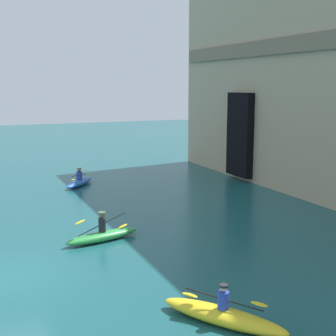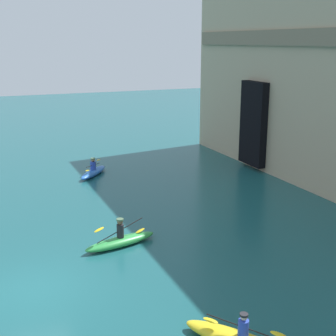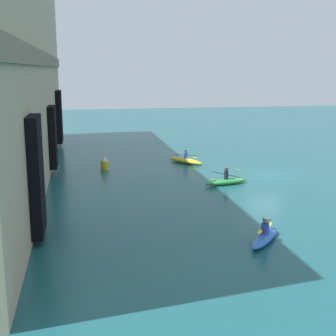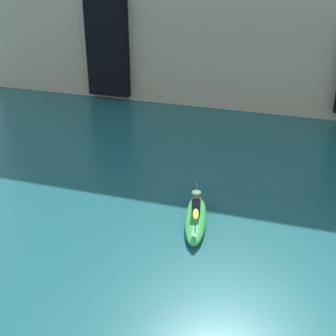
% 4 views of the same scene
% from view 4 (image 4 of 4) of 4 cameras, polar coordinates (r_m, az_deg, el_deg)
% --- Properties ---
extents(ground_plane, '(120.00, 120.00, 0.00)m').
position_cam_4_polar(ground_plane, '(12.24, 9.11, -17.45)').
color(ground_plane, '#195156').
extents(kayak_green, '(1.32, 3.18, 1.17)m').
position_cam_4_polar(kayak_green, '(15.34, 3.40, -5.99)').
color(kayak_green, green).
rests_on(kayak_green, ground).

